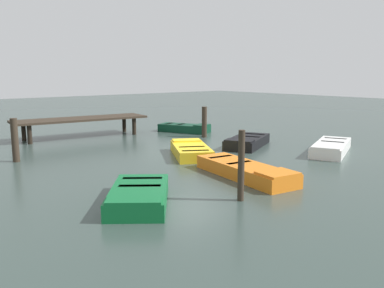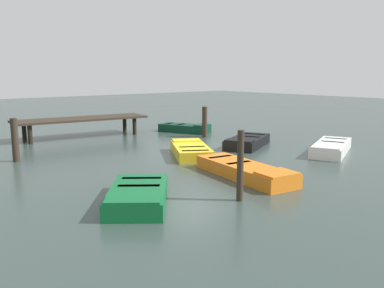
# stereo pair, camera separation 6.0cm
# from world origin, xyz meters

# --- Properties ---
(ground_plane) EXTENTS (80.00, 80.00, 0.00)m
(ground_plane) POSITION_xyz_m (0.00, 0.00, 0.00)
(ground_plane) COLOR #33423D
(dock_segment) EXTENTS (6.50, 2.42, 0.95)m
(dock_segment) POSITION_xyz_m (-1.63, 6.46, 0.85)
(dock_segment) COLOR #33281E
(dock_segment) RESTS_ON ground_plane
(rowboat_orange) EXTENTS (1.70, 3.81, 0.46)m
(rowboat_orange) POSITION_xyz_m (-1.22, -3.94, 0.22)
(rowboat_orange) COLOR orange
(rowboat_orange) RESTS_ON ground_plane
(rowboat_green) EXTENTS (2.67, 2.88, 0.46)m
(rowboat_green) POSITION_xyz_m (-5.06, -4.03, 0.22)
(rowboat_green) COLOR #0F602D
(rowboat_green) RESTS_ON ground_plane
(rowboat_white) EXTENTS (3.57, 2.39, 0.46)m
(rowboat_white) POSITION_xyz_m (4.22, -3.52, 0.22)
(rowboat_white) COLOR silver
(rowboat_white) RESTS_ON ground_plane
(rowboat_black) EXTENTS (3.17, 2.38, 0.46)m
(rowboat_black) POSITION_xyz_m (2.69, -0.47, 0.22)
(rowboat_black) COLOR black
(rowboat_black) RESTS_ON ground_plane
(rowboat_dark_green) EXTENTS (1.98, 2.88, 0.46)m
(rowboat_dark_green) POSITION_xyz_m (3.36, 4.61, 0.22)
(rowboat_dark_green) COLOR #0C3823
(rowboat_dark_green) RESTS_ON ground_plane
(rowboat_yellow) EXTENTS (2.47, 3.02, 0.46)m
(rowboat_yellow) POSITION_xyz_m (-0.43, -0.45, 0.22)
(rowboat_yellow) COLOR gold
(rowboat_yellow) RESTS_ON ground_plane
(mooring_piling_far_left) EXTENTS (0.24, 0.24, 1.55)m
(mooring_piling_far_left) POSITION_xyz_m (-5.83, 2.76, 0.78)
(mooring_piling_far_left) COLOR #33281E
(mooring_piling_far_left) RESTS_ON ground_plane
(mooring_piling_mid_left) EXTENTS (0.25, 0.25, 1.49)m
(mooring_piling_mid_left) POSITION_xyz_m (3.00, 2.63, 0.75)
(mooring_piling_mid_left) COLOR #33281E
(mooring_piling_mid_left) RESTS_ON ground_plane
(mooring_piling_far_right) EXTENTS (0.16, 0.16, 1.76)m
(mooring_piling_far_right) POSITION_xyz_m (-2.98, -5.41, 0.88)
(mooring_piling_far_right) COLOR #33281E
(mooring_piling_far_right) RESTS_ON ground_plane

